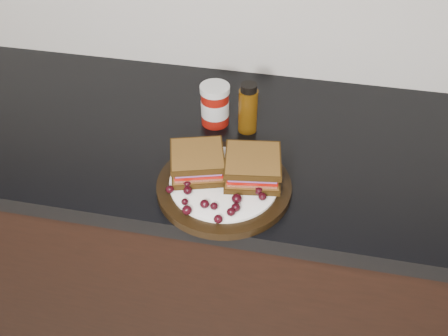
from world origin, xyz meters
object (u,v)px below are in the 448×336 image
Objects in this scene: plate at (224,186)px; oil_bottle at (248,108)px; condiment_jar at (215,105)px; sandwich_left at (198,162)px.

plate is 2.22× the size of oil_bottle.
condiment_jar is 0.82× the size of oil_bottle.
plate is at bearing -33.99° from sandwich_left.
oil_bottle is at bearing -9.02° from condiment_jar.
plate is 0.07m from sandwich_left.
plate is 0.24m from condiment_jar.
sandwich_left is at bearing -110.25° from oil_bottle.
sandwich_left reaches higher than plate.
plate is 0.22m from oil_bottle.
oil_bottle is (0.08, -0.01, 0.01)m from condiment_jar.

